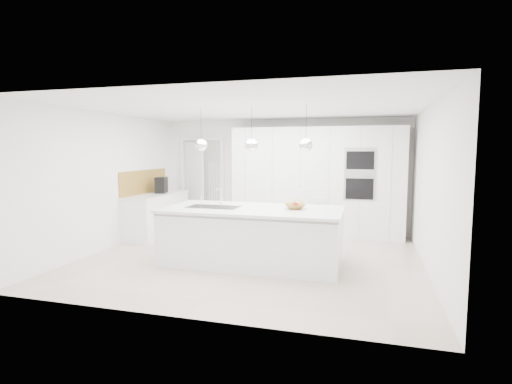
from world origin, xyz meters
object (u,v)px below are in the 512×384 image
(island_base, at_px, (252,238))
(fruit_bowl, at_px, (295,206))
(bar_stool_left, at_px, (299,221))
(espresso_machine, at_px, (161,185))
(bar_stool_right, at_px, (318,227))

(island_base, distance_m, fruit_bowl, 0.85)
(bar_stool_left, bearing_deg, island_base, -127.01)
(fruit_bowl, bearing_deg, bar_stool_left, 94.56)
(island_base, distance_m, espresso_machine, 3.10)
(espresso_machine, height_order, bar_stool_right, espresso_machine)
(bar_stool_left, bearing_deg, espresso_machine, 162.22)
(bar_stool_left, height_order, bar_stool_right, bar_stool_left)
(espresso_machine, bearing_deg, bar_stool_right, -27.58)
(island_base, bearing_deg, espresso_machine, 146.44)
(bar_stool_left, xyz_separation_m, bar_stool_right, (0.35, -0.16, -0.05))
(espresso_machine, distance_m, bar_stool_left, 3.26)
(island_base, xyz_separation_m, bar_stool_right, (0.95, 0.79, 0.08))
(fruit_bowl, bearing_deg, bar_stool_right, 66.09)
(bar_stool_right, bearing_deg, island_base, -140.88)
(fruit_bowl, distance_m, bar_stool_right, 0.83)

